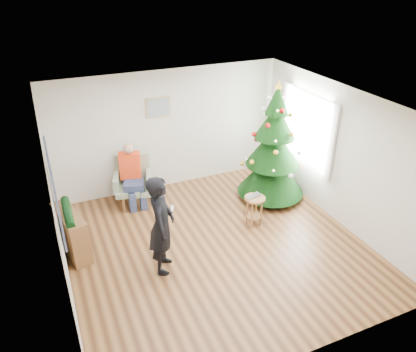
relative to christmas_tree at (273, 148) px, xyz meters
name	(u,v)px	position (x,y,z in m)	size (l,w,h in m)	color
floor	(216,246)	(-1.78, -1.12, -1.14)	(5.00, 5.00, 0.00)	brown
ceiling	(218,105)	(-1.78, -1.12, 1.46)	(5.00, 5.00, 0.00)	white
wall_back	(168,130)	(-1.78, 1.38, 0.16)	(5.00, 5.00, 0.00)	silver
wall_front	(309,280)	(-1.78, -3.62, 0.16)	(5.00, 5.00, 0.00)	silver
wall_left	(57,216)	(-4.28, -1.12, 0.16)	(5.00, 5.00, 0.00)	silver
wall_right	(340,156)	(0.72, -1.12, 0.16)	(5.00, 5.00, 0.00)	silver
window_panel	(307,128)	(0.69, -0.12, 0.36)	(0.04, 1.30, 1.40)	white
curtains	(306,128)	(0.66, -0.12, 0.36)	(0.05, 1.75, 1.50)	white
christmas_tree	(273,148)	(0.00, 0.00, 0.00)	(1.40, 1.40, 2.52)	#3F2816
stool	(254,211)	(-0.83, -0.77, -0.83)	(0.39, 0.39, 0.59)	brown
laptop	(255,197)	(-0.83, -0.77, -0.53)	(0.32, 0.21, 0.03)	silver
armchair	(134,186)	(-2.72, 0.94, -0.77)	(0.88, 0.85, 1.00)	gray
seated_person	(132,174)	(-2.74, 0.89, -0.46)	(0.50, 0.66, 1.31)	navy
standing_man	(161,225)	(-2.80, -1.29, -0.29)	(0.62, 0.40, 1.69)	black
game_controller	(172,208)	(-2.62, -1.32, -0.01)	(0.04, 0.13, 0.04)	white
console	(72,233)	(-4.11, -0.28, -0.74)	(0.30, 1.00, 0.80)	brown
garland	(68,212)	(-4.11, -0.28, -0.32)	(0.14, 0.14, 0.90)	black
tapestry	(54,190)	(-4.24, -0.82, 0.41)	(0.03, 1.50, 1.15)	black
framed_picture	(158,107)	(-1.98, 1.35, 0.71)	(0.52, 0.05, 0.42)	tan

